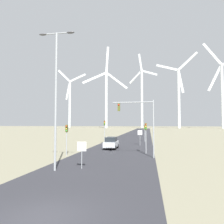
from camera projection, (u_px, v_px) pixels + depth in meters
name	position (u px, v px, depth m)	size (l,w,h in m)	color
ground_plane	(43.00, 218.00, 8.94)	(600.00, 600.00, 0.00)	gray
road_surface	(132.00, 139.00, 56.20)	(10.00, 240.00, 0.01)	#2D2D33
streetlamp	(56.00, 85.00, 18.33)	(3.18, 0.32, 11.65)	#93999E
stop_sign_near	(82.00, 150.00, 18.80)	(0.81, 0.07, 2.30)	#93999E
stop_sign_far	(140.00, 135.00, 39.09)	(0.81, 0.07, 2.66)	#93999E
traffic_light_post_near_left	(67.00, 133.00, 26.46)	(0.28, 0.34, 3.73)	#93999E
traffic_light_post_near_right	(146.00, 131.00, 28.33)	(0.28, 0.34, 3.95)	#93999E
traffic_light_post_mid_left	(105.00, 127.00, 41.11)	(0.28, 0.34, 4.46)	#93999E
traffic_light_post_mid_right	(145.00, 129.00, 46.64)	(0.28, 0.33, 3.54)	#93999E
traffic_light_mast_overhead	(140.00, 117.00, 25.05)	(4.73, 0.35, 6.58)	#93999E
car_approaching	(111.00, 143.00, 33.43)	(1.88, 4.11, 1.83)	#B7BCC1
wind_turbine_far_left	(70.00, 99.00, 214.52)	(31.30, 7.57, 58.39)	silver
wind_turbine_left	(106.00, 93.00, 191.63)	(37.26, 18.87, 72.24)	silver
wind_turbine_center	(142.00, 94.00, 204.38)	(26.78, 13.35, 70.39)	silver
wind_turbine_right	(179.00, 92.00, 178.25)	(32.34, 11.45, 61.09)	silver
wind_turbine_far_right	(222.00, 89.00, 167.83)	(34.59, 9.22, 68.38)	silver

